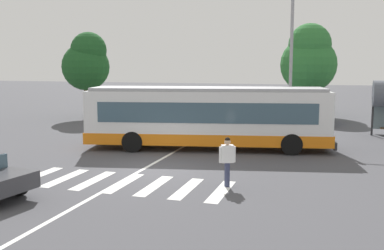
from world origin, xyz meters
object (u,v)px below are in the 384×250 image
at_px(parked_car_white, 206,110).
at_px(twin_arm_street_lamp, 291,45).
at_px(parked_car_black, 241,110).
at_px(background_tree_left, 87,62).
at_px(city_transit_bus, 208,117).
at_px(pedestrian_crossing_street, 227,159).
at_px(parked_car_silver, 277,111).
at_px(background_tree_right, 309,59).
at_px(parked_car_champagne, 143,107).
at_px(parked_car_teal, 172,109).
at_px(parked_car_blue, 317,113).

relative_size(parked_car_white, twin_arm_street_lamp, 0.54).
height_order(parked_car_white, parked_car_black, same).
relative_size(parked_car_white, background_tree_left, 0.70).
relative_size(city_transit_bus, pedestrian_crossing_street, 7.11).
bearing_deg(pedestrian_crossing_street, city_transit_bus, 110.90).
bearing_deg(parked_car_white, twin_arm_street_lamp, -31.00).
distance_m(parked_car_silver, background_tree_right, 6.37).
xyz_separation_m(pedestrian_crossing_street, parked_car_black, (-3.15, 18.41, -0.20)).
height_order(parked_car_black, twin_arm_street_lamp, twin_arm_street_lamp).
xyz_separation_m(parked_car_champagne, background_tree_left, (-3.77, -2.08, 3.60)).
bearing_deg(background_tree_right, parked_car_silver, -111.94).
bearing_deg(parked_car_champagne, parked_car_silver, 0.29).
distance_m(parked_car_teal, parked_car_blue, 10.83).
distance_m(parked_car_black, background_tree_right, 7.59).
bearing_deg(parked_car_blue, twin_arm_street_lamp, -109.45).
distance_m(parked_car_white, parked_car_black, 2.60).
bearing_deg(background_tree_right, parked_car_blue, -79.15).
relative_size(parked_car_white, parked_car_silver, 1.01).
distance_m(city_transit_bus, parked_car_black, 11.98).
height_order(parked_car_black, parked_car_silver, same).
xyz_separation_m(parked_car_black, parked_car_silver, (2.75, -0.10, 0.00)).
height_order(parked_car_champagne, parked_car_teal, same).
height_order(parked_car_white, background_tree_right, background_tree_right).
relative_size(parked_car_silver, parked_car_blue, 0.99).
relative_size(city_transit_bus, parked_car_teal, 2.65).
height_order(parked_car_silver, background_tree_right, background_tree_right).
height_order(pedestrian_crossing_street, background_tree_left, background_tree_left).
height_order(parked_car_silver, parked_car_blue, same).
xyz_separation_m(parked_car_teal, parked_car_white, (2.75, 0.10, 0.00)).
bearing_deg(parked_car_champagne, parked_car_black, 1.09).
height_order(pedestrian_crossing_street, parked_car_teal, pedestrian_crossing_street).
bearing_deg(pedestrian_crossing_street, parked_car_champagne, 121.28).
bearing_deg(background_tree_left, parked_car_white, 9.69).
relative_size(parked_car_black, background_tree_right, 0.61).
relative_size(twin_arm_street_lamp, background_tree_right, 1.16).
height_order(city_transit_bus, parked_car_black, city_transit_bus).
height_order(parked_car_blue, twin_arm_street_lamp, twin_arm_street_lamp).
bearing_deg(parked_car_champagne, parked_car_blue, -0.21).
xyz_separation_m(parked_car_silver, parked_car_blue, (2.81, -0.10, 0.00)).
distance_m(parked_car_teal, twin_arm_street_lamp, 11.03).
bearing_deg(background_tree_left, parked_car_teal, 12.87).
xyz_separation_m(parked_car_white, twin_arm_street_lamp, (6.52, -3.92, 4.60)).
bearing_deg(parked_car_white, background_tree_left, -170.31).
distance_m(parked_car_champagne, parked_car_black, 7.94).
distance_m(parked_car_black, parked_car_silver, 2.75).
bearing_deg(parked_car_silver, parked_car_champagne, -179.71).
height_order(parked_car_teal, parked_car_black, same).
relative_size(parked_car_champagne, parked_car_teal, 1.00).
distance_m(pedestrian_crossing_street, parked_car_teal, 19.55).
bearing_deg(parked_car_silver, parked_car_teal, -175.29).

